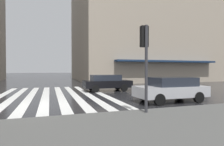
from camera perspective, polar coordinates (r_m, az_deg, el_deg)
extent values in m
plane|color=black|center=(10.47, -21.33, -9.25)|extent=(220.00, 220.00, 0.00)
cube|color=silver|center=(14.88, -3.66, -6.13)|extent=(13.00, 0.50, 0.01)
cube|color=silver|center=(14.66, -7.47, -6.25)|extent=(13.00, 0.50, 0.01)
cube|color=silver|center=(14.51, -11.38, -6.33)|extent=(13.00, 0.50, 0.01)
cube|color=silver|center=(14.43, -15.35, -6.39)|extent=(13.00, 0.50, 0.01)
cube|color=silver|center=(14.41, -19.35, -6.42)|extent=(13.00, 0.50, 0.01)
cube|color=silver|center=(14.47, -23.34, -6.42)|extent=(13.00, 0.50, 0.01)
cube|color=silver|center=(14.59, -27.27, -6.38)|extent=(13.00, 0.50, 0.01)
cube|color=tan|center=(36.69, 7.33, 13.72)|extent=(19.01, 21.81, 19.88)
cube|color=#192D4C|center=(27.05, 16.59, 3.39)|extent=(1.20, 15.27, 0.24)
cylinder|color=#333338|center=(7.62, 10.27, 1.23)|extent=(0.12, 0.12, 3.46)
cube|color=black|center=(7.89, 9.66, 10.75)|extent=(0.22, 0.30, 0.85)
sphere|color=red|center=(8.05, 9.26, 12.59)|extent=(0.17, 0.17, 0.17)
sphere|color=orange|center=(8.00, 9.25, 10.62)|extent=(0.17, 0.17, 0.17)
sphere|color=green|center=(7.96, 9.25, 8.63)|extent=(0.17, 0.17, 0.17)
cube|color=black|center=(16.54, -1.42, -3.30)|extent=(1.75, 4.10, 0.60)
cube|color=#232833|center=(16.47, -1.92, -1.41)|extent=(1.54, 2.46, 0.50)
cylinder|color=black|center=(17.74, 1.69, -3.99)|extent=(0.20, 0.62, 0.62)
cylinder|color=black|center=(16.20, 3.68, -4.46)|extent=(0.20, 0.62, 0.62)
cylinder|color=black|center=(17.05, -6.26, -4.19)|extent=(0.20, 0.62, 0.62)
cylinder|color=black|center=(15.45, -4.98, -4.73)|extent=(0.20, 0.62, 0.62)
cube|color=#B7B7BC|center=(11.47, 17.18, -5.25)|extent=(1.75, 4.10, 0.60)
cube|color=#232833|center=(11.51, 17.80, -2.49)|extent=(1.54, 2.46, 0.50)
cylinder|color=black|center=(10.14, 14.08, -7.77)|extent=(0.20, 0.62, 0.62)
cylinder|color=black|center=(11.55, 9.67, -6.68)|extent=(0.20, 0.62, 0.62)
cylinder|color=black|center=(11.65, 24.60, -6.68)|extent=(0.20, 0.62, 0.62)
cylinder|color=black|center=(12.90, 19.59, -5.91)|extent=(0.20, 0.62, 0.62)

